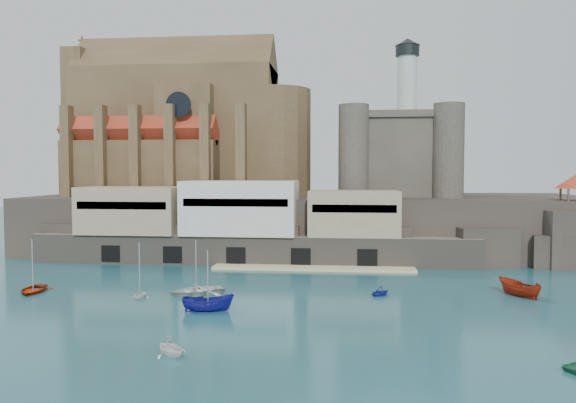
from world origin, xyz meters
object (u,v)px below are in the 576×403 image
Objects in this scene: castle_keep at (397,151)px; pavilion at (575,183)px; boat_0 at (33,292)px; boat_2 at (208,311)px; boat_1 at (171,354)px; church at (186,132)px.

castle_keep is 4.58× the size of pavilion.
castle_keep is 30.50m from pavilion.
castle_keep reaches higher than pavilion.
boat_0 is 24.29m from boat_2.
pavilion is 1.18× the size of boat_2.
boat_0 reaches higher than boat_1.
church is 13.76× the size of boat_1.
castle_keep is 5.39× the size of boat_2.
boat_2 is (-0.44, 13.82, 0.00)m from boat_1.
boat_1 is at bearing -52.56° from boat_0.
boat_0 is (-46.79, -42.35, -18.31)m from castle_keep.
castle_keep is at bearing -1.11° from church.
boat_2 is (-49.43, -34.18, -12.73)m from pavilion.
church is at bearing 178.89° from castle_keep.
castle_keep is 69.61m from boat_1.
castle_keep is at bearing 149.82° from pavilion.
church is 57.20m from boat_2.
pavilion is at bearing -4.46° from boat_1.
castle_keep is 8.58× the size of boat_1.
pavilion is (66.13, -15.85, -9.40)m from church.
pavilion is 61.42m from boat_2.
boat_0 is (-6.59, -43.13, -22.13)m from church.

